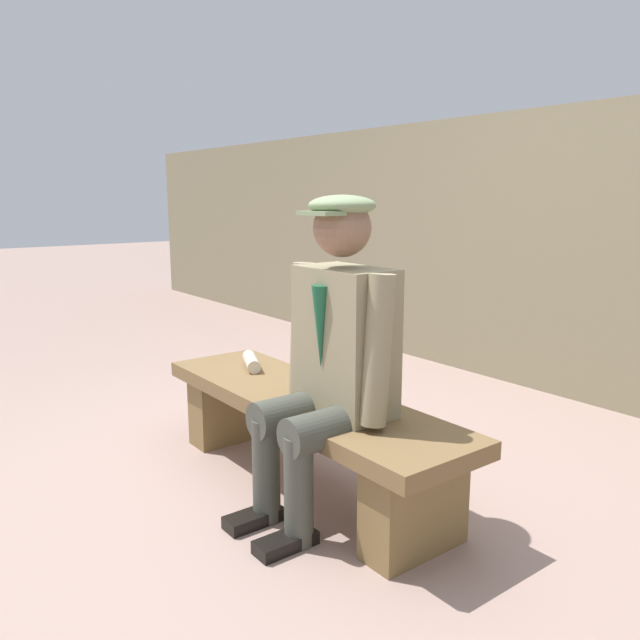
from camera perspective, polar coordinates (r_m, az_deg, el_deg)
ground_plane at (r=2.94m, az=-1.34°, el=-14.63°), size 30.00×30.00×0.00m
bench at (r=2.82m, az=-1.37°, el=-9.29°), size 1.72×0.48×0.42m
seated_man at (r=2.46m, az=1.11°, el=-2.70°), size 0.57×0.61×1.28m
rolled_magazine at (r=3.20m, az=-6.23°, el=-3.77°), size 0.24×0.16×0.07m
stadium_wall at (r=4.31m, az=22.83°, el=5.46°), size 12.00×0.24×1.83m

